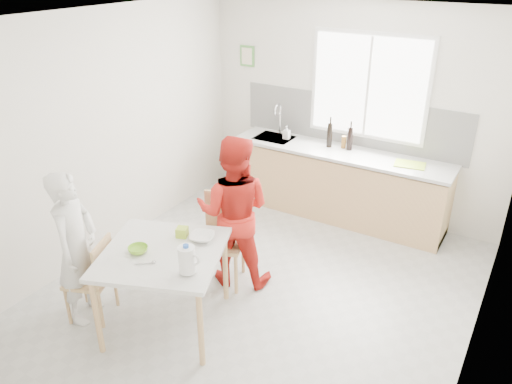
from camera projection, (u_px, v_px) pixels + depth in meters
ground at (261, 291)px, 5.19m from camera, size 4.50×4.50×0.00m
room_shell at (262, 142)px, 4.48m from camera, size 4.50×4.50×4.50m
window at (369, 87)px, 6.08m from camera, size 1.50×0.06×1.30m
backsplash at (350, 121)px, 6.39m from camera, size 3.00×0.02×0.65m
picture_frame at (247, 56)px, 6.81m from camera, size 0.22×0.03×0.28m
kitchen_counter at (337, 186)px, 6.52m from camera, size 2.84×0.64×1.37m
dining_table at (163, 259)px, 4.44m from camera, size 1.34×1.34×0.80m
chair_left at (95, 276)px, 4.65m from camera, size 0.50×0.50×0.83m
chair_far at (223, 234)px, 5.20m from camera, size 0.58×0.58×0.96m
person_white at (76, 248)px, 4.55m from camera, size 0.53×0.64×1.50m
person_red at (234, 212)px, 5.05m from camera, size 0.96×0.86×1.62m
bowl_green at (138, 250)px, 4.38m from camera, size 0.23×0.23×0.06m
bowl_white at (202, 237)px, 4.57m from camera, size 0.29×0.29×0.06m
milk_jug at (187, 259)px, 4.04m from camera, size 0.20×0.14×0.25m
green_box at (182, 232)px, 4.62m from camera, size 0.13×0.13×0.09m
spoon at (144, 263)px, 4.21m from camera, size 0.13×0.11×0.01m
cutting_board at (410, 164)px, 5.87m from camera, size 0.38×0.30×0.01m
wine_bottle_a at (330, 135)px, 6.36m from camera, size 0.07×0.07×0.32m
wine_bottle_b at (350, 139)px, 6.26m from camera, size 0.07×0.07×0.30m
jar_amber at (344, 142)px, 6.35m from camera, size 0.06×0.06×0.16m
soap_bottle at (287, 132)px, 6.66m from camera, size 0.08×0.08×0.18m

